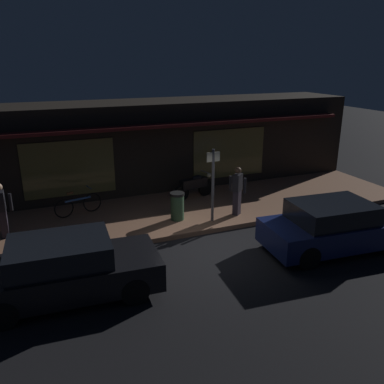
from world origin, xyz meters
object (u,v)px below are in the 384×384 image
at_px(trash_bin, 177,206).
at_px(person_bystander, 237,190).
at_px(sign_post, 213,181).
at_px(motorcycle, 194,185).
at_px(person_photographer, 2,209).
at_px(parked_car_far, 334,226).
at_px(parked_car_near, 66,269).
at_px(bicycle_parked, 78,205).

bearing_deg(trash_bin, person_bystander, -9.50).
xyz_separation_m(person_bystander, sign_post, (-1.01, -0.19, 0.48)).
distance_m(motorcycle, sign_post, 2.51).
distance_m(person_photographer, parked_car_far, 9.62).
height_order(person_bystander, sign_post, sign_post).
xyz_separation_m(sign_post, parked_car_near, (-4.83, -2.53, -0.81)).
relative_size(motorcycle, trash_bin, 1.82).
xyz_separation_m(bicycle_parked, sign_post, (3.99, -2.22, 1.00)).
bearing_deg(person_photographer, parked_car_near, -69.24).
distance_m(person_photographer, person_bystander, 7.33).
height_order(person_photographer, trash_bin, person_photographer).
xyz_separation_m(sign_post, parked_car_far, (2.44, -2.90, -0.81)).
height_order(sign_post, parked_car_near, sign_post).
height_order(bicycle_parked, sign_post, sign_post).
distance_m(person_bystander, parked_car_far, 3.42).
distance_m(parked_car_near, parked_car_far, 7.28).
xyz_separation_m(parked_car_near, parked_car_far, (7.27, -0.37, 0.00)).
distance_m(motorcycle, bicycle_parked, 4.33).
bearing_deg(bicycle_parked, trash_bin, -29.67).
bearing_deg(sign_post, motorcycle, 81.76).
xyz_separation_m(motorcycle, parked_car_near, (-5.17, -4.87, 0.06)).
bearing_deg(person_bystander, parked_car_near, -155.04).
bearing_deg(trash_bin, parked_car_near, -141.22).
bearing_deg(trash_bin, motorcycle, 52.92).
distance_m(trash_bin, parked_car_far, 4.88).
distance_m(bicycle_parked, trash_bin, 3.41).
xyz_separation_m(motorcycle, trash_bin, (-1.36, -1.81, -0.03)).
bearing_deg(person_photographer, motorcycle, 9.68).
bearing_deg(bicycle_parked, motorcycle, 1.54).
bearing_deg(trash_bin, bicycle_parked, 150.33).
bearing_deg(parked_car_far, sign_post, 130.01).
relative_size(person_bystander, trash_bin, 1.80).
bearing_deg(parked_car_far, bicycle_parked, 141.45).
xyz_separation_m(person_photographer, trash_bin, (5.23, -0.68, -0.41)).
bearing_deg(bicycle_parked, parked_car_near, -100.07).
bearing_deg(motorcycle, person_bystander, -72.70).
distance_m(trash_bin, parked_car_near, 4.89).
height_order(trash_bin, parked_car_far, parked_car_far).
relative_size(motorcycle, person_bystander, 1.01).
xyz_separation_m(person_photographer, person_bystander, (7.26, -1.02, 0.00)).
height_order(person_photographer, sign_post, sign_post).
height_order(person_bystander, parked_car_far, person_bystander).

